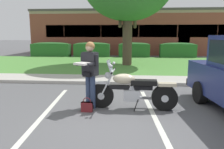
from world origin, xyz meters
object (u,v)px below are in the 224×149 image
at_px(motorcycle, 136,90).
at_px(hedge_center_right, 134,50).
at_px(handbag, 87,106).
at_px(rider_person, 90,70).
at_px(hedge_center_left, 92,49).
at_px(hedge_left, 51,49).
at_px(brick_building, 137,33).
at_px(hedge_right, 178,50).

relative_size(motorcycle, hedge_center_right, 0.89).
height_order(handbag, hedge_center_right, hedge_center_right).
relative_size(motorcycle, rider_person, 1.32).
bearing_deg(rider_person, hedge_center_left, 99.66).
bearing_deg(handbag, hedge_center_right, 84.48).
relative_size(hedge_left, hedge_center_left, 1.10).
bearing_deg(brick_building, hedge_center_left, -123.88).
bearing_deg(motorcycle, hedge_center_right, 89.50).
bearing_deg(hedge_right, hedge_center_left, 180.00).
bearing_deg(hedge_center_right, hedge_right, 0.00).
height_order(hedge_left, hedge_center_right, same).
bearing_deg(hedge_center_left, hedge_center_right, -0.00).
height_order(motorcycle, hedge_left, motorcycle).
distance_m(rider_person, handbag, 0.91).
bearing_deg(hedge_right, hedge_center_right, -180.00).
xyz_separation_m(motorcycle, hedge_center_left, (-3.42, 13.25, 0.16)).
xyz_separation_m(hedge_center_right, brick_building, (0.40, 5.86, 1.44)).
bearing_deg(motorcycle, hedge_right, 74.58).
relative_size(handbag, hedge_right, 0.13).
bearing_deg(hedge_center_left, hedge_right, 0.00).
xyz_separation_m(rider_person, hedge_left, (-5.80, 13.27, -0.36)).
relative_size(rider_person, hedge_right, 0.60).
distance_m(hedge_left, hedge_center_left, 3.54).
bearing_deg(rider_person, hedge_right, 70.04).
bearing_deg(hedge_left, hedge_right, 0.00).
bearing_deg(hedge_right, hedge_left, -180.00).
relative_size(hedge_left, hedge_center_right, 1.30).
height_order(motorcycle, brick_building, brick_building).
bearing_deg(hedge_center_right, rider_person, -95.51).
height_order(hedge_center_left, brick_building, brick_building).
distance_m(rider_person, hedge_center_left, 13.47).
xyz_separation_m(handbag, hedge_right, (4.85, 13.56, 0.51)).
bearing_deg(hedge_center_right, hedge_center_left, 180.00).
distance_m(hedge_center_left, hedge_center_right, 3.54).
relative_size(hedge_center_left, hedge_right, 1.05).
distance_m(hedge_center_left, brick_building, 7.21).
xyz_separation_m(hedge_left, hedge_center_left, (3.54, 0.00, 0.00)).
bearing_deg(rider_person, hedge_left, 113.60).
height_order(rider_person, hedge_left, rider_person).
relative_size(rider_person, hedge_center_left, 0.57).
xyz_separation_m(hedge_center_left, hedge_right, (7.08, 0.00, 0.00)).
xyz_separation_m(motorcycle, hedge_center_right, (0.12, 13.25, 0.16)).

